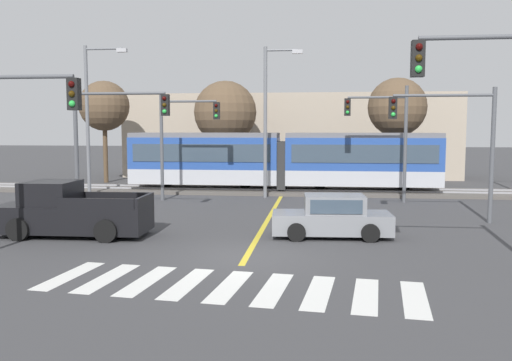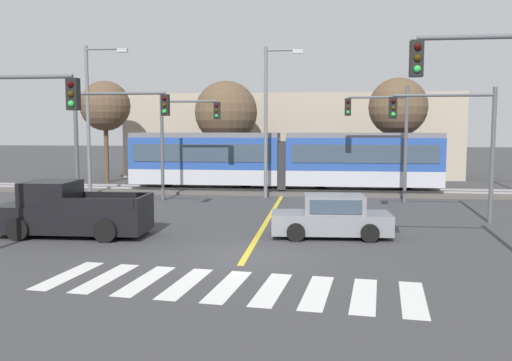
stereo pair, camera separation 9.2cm
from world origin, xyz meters
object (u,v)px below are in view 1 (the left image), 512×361
Objects in this scene: bare_tree_far_west at (104,106)px; bare_tree_west at (225,113)px; traffic_light_near_left at (2,129)px; traffic_light_far_left at (181,130)px; traffic_light_mid_left at (108,128)px; bare_tree_east at (397,107)px; light_rail_tram at (282,159)px; street_lamp_west at (91,111)px; traffic_light_near_right at (512,111)px; traffic_light_mid_right at (455,131)px; street_lamp_centre at (269,113)px; traffic_light_far_right at (385,128)px; sedan_crossing at (332,218)px; pickup_truck at (70,213)px.

bare_tree_west is at bearing 3.49° from bare_tree_far_west.
traffic_light_near_left is 1.02× the size of traffic_light_far_left.
traffic_light_near_left reaches higher than traffic_light_mid_left.
bare_tree_east is (20.20, -1.04, -0.21)m from bare_tree_far_west.
light_rail_tram is 2.18× the size of street_lamp_west.
traffic_light_near_right is 13.87m from traffic_light_near_left.
bare_tree_west is (-11.34, 23.59, 0.67)m from traffic_light_near_right.
traffic_light_mid_left reaches higher than traffic_light_mid_right.
bare_tree_east reaches higher than light_rail_tram.
traffic_light_mid_right is 0.78× the size of bare_tree_east.
light_rail_tram is at bearing 77.14° from street_lamp_centre.
traffic_light_far_right reaches higher than light_rail_tram.
street_lamp_centre is (6.20, 7.65, 0.85)m from traffic_light_mid_left.
street_lamp_centre is 1.15× the size of bare_tree_far_west.
traffic_light_near_right is 23.36m from street_lamp_west.
bare_tree_far_west is at bearing 130.88° from traffic_light_near_right.
traffic_light_far_right is 0.73× the size of street_lamp_centre.
traffic_light_mid_left is at bearing 148.99° from traffic_light_near_right.
traffic_light_near_left is at bearing -154.33° from sedan_crossing.
light_rail_tram is at bearing 145.95° from traffic_light_far_right.
traffic_light_mid_left is at bearing -123.57° from light_rail_tram.
sedan_crossing is at bearing -37.42° from street_lamp_west.
bare_tree_far_west is at bearing 108.58° from pickup_truck.
traffic_light_near_left is at bearing -93.13° from pickup_truck.
bare_tree_west reaches higher than traffic_light_far_left.
street_lamp_west is (-16.21, 0.67, 0.95)m from traffic_light_far_right.
bare_tree_east is (4.49, 16.84, 4.52)m from sedan_crossing.
traffic_light_mid_right is at bearing 17.57° from pickup_truck.
bare_tree_west is at bearing 85.80° from traffic_light_far_left.
traffic_light_near_left is at bearing -96.23° from bare_tree_west.
bare_tree_far_west is at bearing 131.30° from sedan_crossing.
bare_tree_east is at bearing 89.40° from traffic_light_near_right.
traffic_light_far_right reaches higher than traffic_light_mid_right.
pickup_truck is 0.98× the size of traffic_light_mid_right.
traffic_light_mid_right is (14.48, 0.56, -0.12)m from traffic_light_mid_left.
bare_tree_far_west is at bearing 150.08° from street_lamp_centre.
sedan_crossing is 9.43m from pickup_truck.
bare_tree_west is at bearing 83.19° from pickup_truck.
street_lamp_centre is at bearing -29.92° from bare_tree_far_west.
bare_tree_west is (2.51, 23.01, 1.13)m from traffic_light_near_left.
traffic_light_near_left is 0.71× the size of street_lamp_centre.
traffic_light_mid_left reaches higher than traffic_light_far_left.
sedan_crossing is 0.73× the size of traffic_light_mid_left.
pickup_truck is at bearing -174.42° from sedan_crossing.
traffic_light_far_right is (12.27, 10.44, 3.07)m from pickup_truck.
street_lamp_west is (-10.62, -3.11, 2.81)m from light_rail_tram.
sedan_crossing is at bearing -106.86° from traffic_light_far_right.
light_rail_tram is 8.62m from bare_tree_east.
street_lamp_west reaches higher than bare_tree_west.
bare_tree_far_west is (-6.12, 22.49, 1.58)m from traffic_light_near_left.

